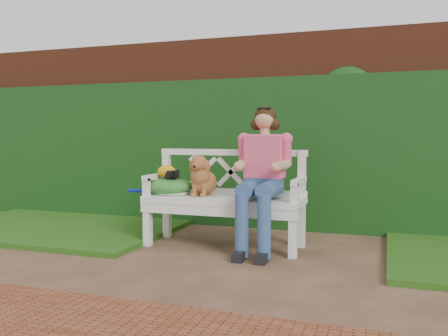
% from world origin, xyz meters
% --- Properties ---
extents(ground, '(60.00, 60.00, 0.00)m').
position_xyz_m(ground, '(0.00, 0.00, 0.00)').
color(ground, '#44311F').
extents(brick_wall, '(10.00, 0.30, 2.20)m').
position_xyz_m(brick_wall, '(0.00, 1.90, 1.10)').
color(brick_wall, brown).
rests_on(brick_wall, ground).
extents(ivy_hedge, '(10.00, 0.18, 1.70)m').
position_xyz_m(ivy_hedge, '(0.00, 1.68, 0.85)').
color(ivy_hedge, '#1E4E1A').
rests_on(ivy_hedge, ground).
extents(grass_left, '(2.60, 2.00, 0.05)m').
position_xyz_m(grass_left, '(-2.40, 0.90, 0.03)').
color(grass_left, '#1D3910').
rests_on(grass_left, ground).
extents(garden_bench, '(1.63, 0.73, 0.48)m').
position_xyz_m(garden_bench, '(-0.37, 0.65, 0.24)').
color(garden_bench, white).
rests_on(garden_bench, ground).
extents(seated_woman, '(0.75, 0.85, 1.27)m').
position_xyz_m(seated_woman, '(0.02, 0.63, 0.63)').
color(seated_woman, '#D53248').
rests_on(seated_woman, ground).
extents(dog, '(0.35, 0.41, 0.40)m').
position_xyz_m(dog, '(-0.59, 0.66, 0.68)').
color(dog, '#AC7C4A').
rests_on(dog, garden_bench).
extents(tennis_racket, '(0.72, 0.41, 0.03)m').
position_xyz_m(tennis_racket, '(-0.96, 0.66, 0.50)').
color(tennis_racket, white).
rests_on(tennis_racket, garden_bench).
extents(green_bag, '(0.55, 0.47, 0.16)m').
position_xyz_m(green_bag, '(-0.95, 0.64, 0.56)').
color(green_bag, '#168F1E').
rests_on(green_bag, garden_bench).
extents(camera_item, '(0.12, 0.10, 0.08)m').
position_xyz_m(camera_item, '(-0.89, 0.61, 0.68)').
color(camera_item, black).
rests_on(camera_item, green_bag).
extents(baseball_glove, '(0.21, 0.17, 0.12)m').
position_xyz_m(baseball_glove, '(-0.96, 0.64, 0.70)').
color(baseball_glove, orange).
rests_on(baseball_glove, green_bag).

